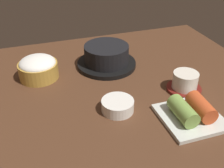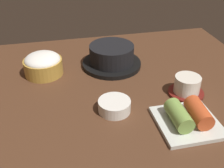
% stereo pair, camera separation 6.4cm
% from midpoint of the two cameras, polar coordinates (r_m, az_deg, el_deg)
% --- Properties ---
extents(dining_table, '(1.00, 0.76, 0.02)m').
position_cam_midpoint_polar(dining_table, '(0.77, 0.61, -1.97)').
color(dining_table, '#4C2D1C').
rests_on(dining_table, ground).
extents(stone_pot, '(0.19, 0.19, 0.07)m').
position_cam_midpoint_polar(stone_pot, '(0.87, 2.04, 5.71)').
color(stone_pot, black).
rests_on(stone_pot, dining_table).
extents(rice_bowl, '(0.12, 0.12, 0.07)m').
position_cam_midpoint_polar(rice_bowl, '(0.84, -12.01, 4.03)').
color(rice_bowl, '#B78C38').
rests_on(rice_bowl, dining_table).
extents(tea_cup_with_saucer, '(0.10, 0.10, 0.05)m').
position_cam_midpoint_polar(tea_cup_with_saucer, '(0.77, 17.58, -0.51)').
color(tea_cup_with_saucer, maroon).
rests_on(tea_cup_with_saucer, dining_table).
extents(banchan_cup_center, '(0.08, 0.08, 0.03)m').
position_cam_midpoint_polar(banchan_cup_center, '(0.68, 3.21, -4.54)').
color(banchan_cup_center, white).
rests_on(banchan_cup_center, dining_table).
extents(kimchi_plate, '(0.14, 0.14, 0.05)m').
position_cam_midpoint_polar(kimchi_plate, '(0.67, 18.17, -6.71)').
color(kimchi_plate, silver).
rests_on(kimchi_plate, dining_table).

